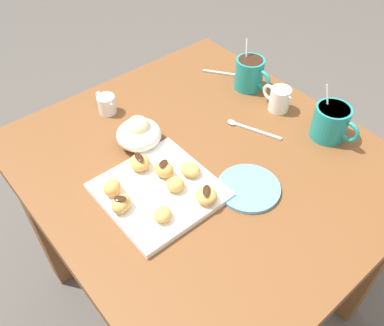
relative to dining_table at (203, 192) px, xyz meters
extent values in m
plane|color=#514C47|center=(0.00, 0.00, -0.60)|extent=(8.00, 8.00, 0.00)
cube|color=brown|center=(0.00, 0.00, 0.12)|extent=(0.94, 0.86, 0.04)
cube|color=brown|center=(-0.41, -0.37, -0.25)|extent=(0.07, 0.07, 0.70)
cube|color=brown|center=(-0.41, 0.37, -0.25)|extent=(0.07, 0.07, 0.70)
cube|color=brown|center=(0.41, 0.37, -0.25)|extent=(0.07, 0.07, 0.70)
cube|color=white|center=(0.02, -0.16, 0.14)|extent=(0.26, 0.26, 0.02)
cylinder|color=teal|center=(-0.15, 0.32, 0.19)|extent=(0.09, 0.09, 0.10)
torus|color=teal|center=(-0.10, 0.32, 0.19)|extent=(0.06, 0.01, 0.06)
cylinder|color=#331E11|center=(-0.15, 0.32, 0.23)|extent=(0.08, 0.08, 0.01)
cylinder|color=silver|center=(-0.17, 0.32, 0.22)|extent=(0.05, 0.04, 0.12)
cylinder|color=teal|center=(0.15, 0.32, 0.18)|extent=(0.10, 0.10, 0.10)
torus|color=teal|center=(0.21, 0.32, 0.19)|extent=(0.06, 0.01, 0.06)
cylinder|color=#331E11|center=(0.15, 0.32, 0.23)|extent=(0.08, 0.08, 0.01)
cylinder|color=silver|center=(0.13, 0.32, 0.22)|extent=(0.05, 0.02, 0.12)
cylinder|color=white|center=(-0.01, 0.31, 0.17)|extent=(0.06, 0.06, 0.07)
cone|color=white|center=(0.02, 0.31, 0.20)|extent=(0.02, 0.02, 0.02)
torus|color=white|center=(-0.05, 0.31, 0.18)|extent=(0.05, 0.01, 0.05)
cylinder|color=white|center=(-0.01, 0.31, 0.20)|extent=(0.05, 0.05, 0.01)
ellipsoid|color=white|center=(-0.16, -0.10, 0.17)|extent=(0.12, 0.12, 0.07)
sphere|color=#F4E5B2|center=(-0.16, -0.10, 0.19)|extent=(0.07, 0.07, 0.07)
ellipsoid|color=green|center=(-0.14, -0.10, 0.21)|extent=(0.03, 0.02, 0.01)
cylinder|color=white|center=(-0.33, -0.09, 0.16)|extent=(0.05, 0.05, 0.05)
cone|color=white|center=(-0.31, -0.09, 0.18)|extent=(0.02, 0.02, 0.02)
torus|color=white|center=(-0.37, -0.09, 0.17)|extent=(0.04, 0.01, 0.04)
cylinder|color=#381E11|center=(-0.33, -0.09, 0.19)|extent=(0.04, 0.04, 0.01)
cylinder|color=#66A8DB|center=(0.15, 0.01, 0.14)|extent=(0.16, 0.16, 0.01)
cube|color=silver|center=(0.01, 0.18, 0.14)|extent=(0.14, 0.06, 0.00)
ellipsoid|color=silver|center=(-0.05, 0.15, 0.14)|extent=(0.03, 0.02, 0.01)
cube|color=silver|center=(-0.25, 0.31, 0.14)|extent=(0.13, 0.09, 0.00)
ellipsoid|color=silver|center=(-0.19, 0.36, 0.14)|extent=(0.03, 0.02, 0.01)
ellipsoid|color=#DBA351|center=(0.03, -0.07, 0.17)|extent=(0.06, 0.05, 0.03)
ellipsoid|color=#DBA351|center=(0.10, -0.21, 0.17)|extent=(0.06, 0.06, 0.03)
ellipsoid|color=#DBA351|center=(-0.01, -0.13, 0.17)|extent=(0.06, 0.06, 0.04)
ellipsoid|color=#381E11|center=(-0.01, -0.13, 0.19)|extent=(0.03, 0.03, 0.00)
ellipsoid|color=#DBA351|center=(-0.07, -0.16, 0.17)|extent=(0.06, 0.06, 0.04)
ellipsoid|color=#381E11|center=(-0.07, -0.16, 0.19)|extent=(0.04, 0.03, 0.00)
ellipsoid|color=#DBA351|center=(-0.04, -0.25, 0.17)|extent=(0.06, 0.06, 0.04)
ellipsoid|color=#DBA351|center=(0.01, -0.26, 0.17)|extent=(0.06, 0.06, 0.03)
ellipsoid|color=#381E11|center=(0.01, -0.26, 0.19)|extent=(0.03, 0.03, 0.00)
ellipsoid|color=#DBA351|center=(0.05, -0.13, 0.17)|extent=(0.06, 0.06, 0.03)
ellipsoid|color=#DBA351|center=(0.12, -0.10, 0.17)|extent=(0.07, 0.06, 0.03)
ellipsoid|color=#381E11|center=(0.12, -0.10, 0.19)|extent=(0.04, 0.04, 0.00)
camera|label=1|loc=(0.56, -0.51, 0.89)|focal=37.95mm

